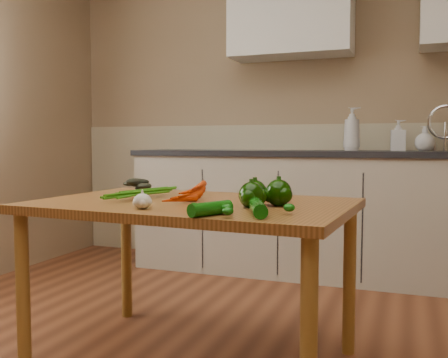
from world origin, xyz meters
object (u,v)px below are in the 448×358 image
soap_bottle_c (425,139)px  carrot_bunch (176,193)px  soap_bottle_a (352,129)px  leafy_greens (139,182)px  pepper_b (279,193)px  soap_bottle_b (398,135)px  tomato_c (282,196)px  pepper_a (255,193)px  pepper_c (251,195)px  table (193,220)px  tomato_a (260,193)px  tomato_b (279,194)px  garlic_bulb (142,201)px  zucchini_b (211,209)px  zucchini_a (258,208)px

soap_bottle_c → carrot_bunch: (-1.05, -1.75, -0.25)m
soap_bottle_a → leafy_greens: (-0.91, -1.43, -0.30)m
pepper_b → leafy_greens: bearing=158.5°
soap_bottle_b → leafy_greens: 1.92m
soap_bottle_a → tomato_c: soap_bottle_a is taller
soap_bottle_c → leafy_greens: soap_bottle_c is taller
pepper_a → tomato_c: 0.14m
pepper_c → table: bearing=158.4°
carrot_bunch → tomato_c: 0.46m
soap_bottle_a → tomato_a: soap_bottle_a is taller
tomato_b → leafy_greens: bearing=167.9°
garlic_bulb → zucchini_b: size_ratio=0.40×
table → pepper_a: size_ratio=13.89×
pepper_b → table: bearing=176.0°
soap_bottle_b → tomato_a: 1.72m
table → zucchini_b: size_ratio=7.93×
table → tomato_b: (0.35, 0.13, 0.11)m
carrot_bunch → tomato_c: (0.46, 0.07, -0.00)m
pepper_c → zucchini_a: (0.08, -0.17, -0.02)m
pepper_b → tomato_a: size_ratio=1.48×
zucchini_a → tomato_a: bearing=105.4°
zucchini_a → carrot_bunch: bearing=146.7°
soap_bottle_b → soap_bottle_c: 0.17m
carrot_bunch → zucchini_a: (0.46, -0.30, -0.01)m
table → pepper_c: 0.35m
tomato_a → tomato_b: size_ratio=1.06×
table → tomato_c: (0.37, 0.08, 0.11)m
tomato_a → zucchini_b: tomato_a is taller
table → tomato_a: (0.26, 0.14, 0.11)m
pepper_b → tomato_c: 0.11m
pepper_a → zucchini_b: (-0.06, -0.33, -0.03)m
carrot_bunch → garlic_bulb: (0.01, -0.31, -0.00)m
soap_bottle_c → tomato_a: size_ratio=2.41×
table → pepper_c: (0.30, -0.12, 0.13)m
pepper_a → pepper_b: (0.10, 0.00, 0.00)m
tomato_b → soap_bottle_c: bearing=69.4°
soap_bottle_a → soap_bottle_c: (0.49, 0.03, -0.07)m
soap_bottle_b → tomato_a: bearing=157.4°
soap_bottle_b → pepper_a: size_ratio=2.19×
table → tomato_b: size_ratio=20.58×
zucchini_b → tomato_b: bearing=76.2°
soap_bottle_c → pepper_b: 1.89m
zucchini_a → soap_bottle_c: bearing=74.1°
zucchini_a → pepper_b: bearing=88.5°
soap_bottle_a → zucchini_a: bearing=171.5°
table → soap_bottle_b: (0.79, 1.75, 0.38)m
table → tomato_a: tomato_a is taller
soap_bottle_b → pepper_a: (-0.50, -1.78, -0.25)m
pepper_a → tomato_a: 0.17m
soap_bottle_a → soap_bottle_b: 0.32m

